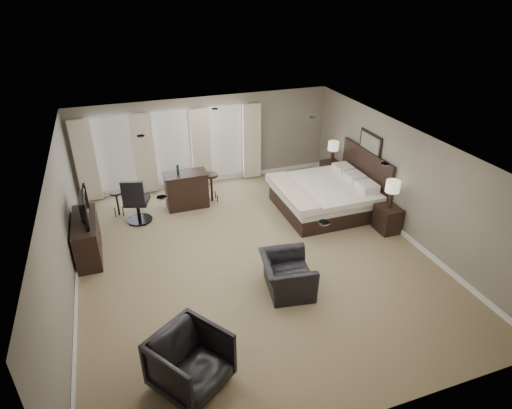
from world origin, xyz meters
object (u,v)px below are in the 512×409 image
object	(u,v)px
tv	(82,217)
desk_chair	(137,200)
dresser	(87,238)
lamp_near	(392,194)
armchair_far	(190,360)
nightstand_near	(387,219)
nightstand_far	(331,173)
bed	(328,184)
lamp_far	(333,152)
armchair_near	(287,270)
bar_stool_left	(118,203)
bar_stool_right	(212,188)
bar_counter	(187,190)

from	to	relation	value
tv	desk_chair	xyz separation A→B (m)	(1.21, 1.18, -0.36)
dresser	desk_chair	xyz separation A→B (m)	(1.21, 1.18, 0.16)
lamp_near	dresser	xyz separation A→B (m)	(-6.92, 1.31, -0.54)
armchair_far	desk_chair	bearing A→B (deg)	58.11
tv	lamp_near	bearing A→B (deg)	-100.71
lamp_near	armchair_far	size ratio (longest dim) A/B	0.67
nightstand_near	nightstand_far	size ratio (longest dim) A/B	0.97
bed	dresser	world-z (taller)	bed
desk_chair	lamp_far	bearing A→B (deg)	-157.80
nightstand_far	armchair_near	size ratio (longest dim) A/B	0.60
bed	lamp_near	bearing A→B (deg)	-58.46
nightstand_near	desk_chair	bearing A→B (deg)	156.49
lamp_far	desk_chair	bearing A→B (deg)	-175.84
desk_chair	bar_stool_left	bearing A→B (deg)	-28.72
armchair_far	armchair_near	bearing A→B (deg)	0.86
lamp_near	nightstand_far	bearing A→B (deg)	90.00
nightstand_far	lamp_near	size ratio (longest dim) A/B	0.96
armchair_far	desk_chair	distance (m)	5.36
nightstand_near	tv	size ratio (longest dim) A/B	0.59
bar_stool_right	nightstand_near	bearing A→B (deg)	-38.81
bed	desk_chair	world-z (taller)	bed
nightstand_near	bar_stool_right	xyz separation A→B (m)	(-3.67, 2.95, 0.08)
lamp_far	bar_stool_right	xyz separation A→B (m)	(-3.67, 0.05, -0.58)
dresser	desk_chair	size ratio (longest dim) A/B	1.27
dresser	bar_stool_right	world-z (taller)	dresser
lamp_far	armchair_far	xyz separation A→B (m)	(-5.46, -5.77, -0.47)
tv	armchair_far	xyz separation A→B (m)	(1.46, -4.18, -0.46)
lamp_near	bar_stool_right	xyz separation A→B (m)	(-3.67, 2.95, -0.59)
armchair_far	bar_counter	bearing A→B (deg)	44.78
tv	bar_counter	xyz separation A→B (m)	(2.54, 1.54, -0.48)
armchair_far	bar_stool_left	bearing A→B (deg)	62.48
armchair_near	bar_stool_left	xyz separation A→B (m)	(-2.97, 4.26, -0.15)
nightstand_near	bar_counter	size ratio (longest dim) A/B	0.57
dresser	bar_stool_left	xyz separation A→B (m)	(0.74, 1.68, -0.12)
desk_chair	nightstand_far	bearing A→B (deg)	-157.80
lamp_far	bar_stool_left	distance (m)	6.22
tv	nightstand_near	bearing A→B (deg)	-100.71
tv	bar_stool_left	distance (m)	1.94
nightstand_near	bar_stool_left	size ratio (longest dim) A/B	0.96
bed	lamp_far	xyz separation A→B (m)	(0.89, 1.45, 0.22)
bed	lamp_near	world-z (taller)	bed
tv	bed	bearing A→B (deg)	-88.66
nightstand_far	lamp_far	xyz separation A→B (m)	(0.00, 0.00, 0.66)
dresser	lamp_near	bearing A→B (deg)	-10.71
lamp_near	lamp_far	bearing A→B (deg)	90.00
armchair_far	bar_stool_right	xyz separation A→B (m)	(1.79, 5.82, -0.11)
lamp_near	bar_counter	xyz separation A→B (m)	(-4.38, 2.85, -0.50)
bed	bar_stool_left	size ratio (longest dim) A/B	3.57
nightstand_far	bar_stool_right	xyz separation A→B (m)	(-3.67, 0.05, 0.07)
dresser	bar_stool_left	world-z (taller)	dresser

